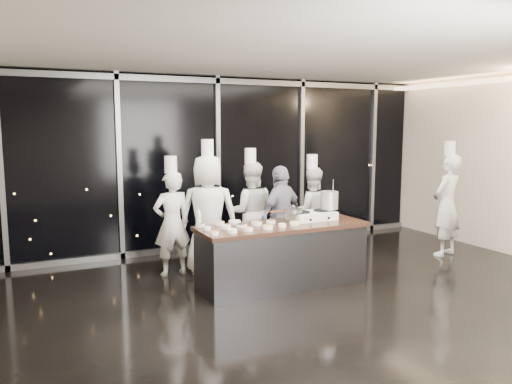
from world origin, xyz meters
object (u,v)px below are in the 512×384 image
chef_right (311,211)px  chef_side (447,204)px  chef_left (208,214)px  chef_center (250,211)px  demo_counter (282,255)px  frying_pan (292,210)px  chef_far_left (172,222)px  guest (281,216)px  stove (312,215)px  stock_pot (329,200)px

chef_right → chef_side: chef_side is taller
chef_left → chef_center: (0.87, 0.32, -0.08)m
demo_counter → frying_pan: frying_pan is taller
chef_right → chef_side: 2.39m
frying_pan → demo_counter: bearing=-152.8°
chef_far_left → chef_right: bearing=176.4°
chef_right → frying_pan: bearing=65.5°
frying_pan → chef_center: bearing=93.6°
guest → demo_counter: bearing=38.6°
frying_pan → chef_far_left: 1.86m
stove → stock_pot: (0.31, 0.01, 0.21)m
chef_left → chef_right: (2.00, 0.19, -0.14)m
chef_far_left → chef_side: bearing=163.4°
demo_counter → chef_side: 3.47m
stove → guest: (-0.10, 0.76, -0.13)m
stove → chef_right: 1.35m
chef_left → guest: 1.21m
chef_left → demo_counter: bearing=148.1°
stock_pot → chef_far_left: 2.43m
frying_pan → guest: (0.24, 0.75, -0.24)m
chef_left → chef_side: size_ratio=1.03×
frying_pan → chef_left: 1.34m
stove → chef_side: 2.87m
stove → chef_center: size_ratio=0.35×
stock_pot → chef_side: bearing=2.5°
stock_pot → chef_left: 1.88m
stock_pot → chef_center: bearing=120.2°
guest → stock_pot: bearing=95.2°
frying_pan → chef_side: size_ratio=0.26×
demo_counter → chef_right: 1.81m
demo_counter → guest: 1.05m
chef_center → guest: 0.60m
demo_counter → chef_side: size_ratio=1.21×
stove → frying_pan: 0.36m
demo_counter → chef_side: (3.43, 0.22, 0.47)m
demo_counter → chef_right: (1.27, 1.25, 0.34)m
chef_center → chef_right: (1.13, -0.12, -0.06)m
stove → chef_far_left: bearing=149.6°
chef_right → chef_side: size_ratio=0.89×
chef_left → chef_far_left: bearing=9.9°
chef_left → chef_right: 2.02m
guest → chef_right: size_ratio=0.92×
chef_left → chef_right: size_ratio=1.16×
demo_counter → stock_pot: bearing=7.3°
frying_pan → chef_left: (-0.96, 0.94, -0.12)m
stock_pot → chef_side: size_ratio=0.13×
chef_far_left → chef_side: size_ratio=0.91×
stock_pot → chef_right: (0.40, 1.13, -0.38)m
frying_pan → chef_far_left: (-1.50, 1.07, -0.24)m
stove → chef_center: chef_center is taller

